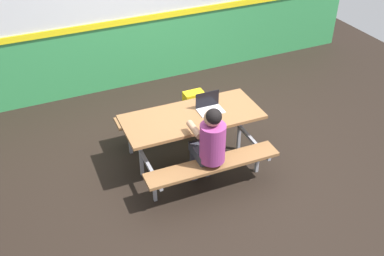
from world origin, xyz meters
TOP-DOWN VIEW (x-y plane):
  - ground_plane at (0.00, 0.00)m, footprint 10.00×10.00m
  - accent_backdrop at (0.00, 2.41)m, footprint 8.00×0.14m
  - picnic_table_main at (-0.20, 0.00)m, footprint 1.77×1.59m
  - student_nearer at (-0.23, -0.56)m, footprint 0.37×0.53m
  - laptop_silver at (0.06, 0.03)m, footprint 0.33×0.23m
  - backpack_dark at (0.27, 1.00)m, footprint 0.30×0.22m

SIDE VIEW (x-z plane):
  - ground_plane at x=0.00m, z-range -0.02..0.00m
  - backpack_dark at x=0.27m, z-range 0.00..0.44m
  - picnic_table_main at x=-0.20m, z-range 0.20..0.94m
  - student_nearer at x=-0.23m, z-range 0.10..1.31m
  - laptop_silver at x=0.06m, z-range 0.67..0.90m
  - accent_backdrop at x=0.00m, z-range -0.05..2.55m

